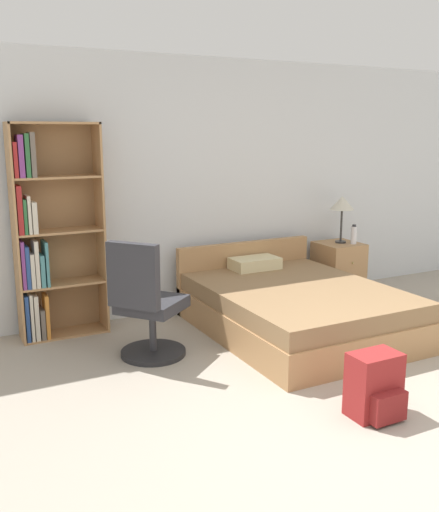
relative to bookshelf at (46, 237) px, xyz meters
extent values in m
plane|color=#A39989|center=(1.57, -3.00, -0.94)|extent=(14.00, 14.00, 0.00)
cube|color=silver|center=(1.57, 0.23, 0.36)|extent=(9.00, 0.06, 2.60)
cube|color=#AD7F51|center=(-0.27, -0.01, 0.03)|extent=(0.02, 0.31, 1.94)
cube|color=#AD7F51|center=(0.50, -0.01, 0.03)|extent=(0.02, 0.31, 1.94)
cube|color=#936C45|center=(0.12, 0.14, 0.03)|extent=(0.78, 0.01, 1.94)
cube|color=#AD7F51|center=(0.12, -0.01, -0.93)|extent=(0.74, 0.29, 0.02)
cube|color=navy|center=(-0.23, -0.06, -0.71)|extent=(0.03, 0.17, 0.42)
cube|color=beige|center=(-0.19, -0.04, -0.70)|extent=(0.03, 0.23, 0.43)
cube|color=beige|center=(-0.15, -0.06, -0.71)|extent=(0.04, 0.18, 0.41)
cube|color=#665B51|center=(-0.10, -0.03, -0.78)|extent=(0.04, 0.24, 0.28)
cube|color=orange|center=(-0.06, -0.07, -0.72)|extent=(0.03, 0.17, 0.40)
cube|color=#AD7F51|center=(0.12, -0.01, -0.44)|extent=(0.74, 0.29, 0.02)
cube|color=#7A387F|center=(-0.23, -0.04, -0.22)|extent=(0.03, 0.22, 0.43)
cube|color=navy|center=(-0.19, -0.05, -0.24)|extent=(0.03, 0.21, 0.38)
cube|color=beige|center=(-0.15, -0.04, -0.28)|extent=(0.03, 0.23, 0.31)
cube|color=beige|center=(-0.11, -0.05, -0.22)|extent=(0.03, 0.20, 0.42)
cube|color=teal|center=(-0.07, -0.05, -0.29)|extent=(0.04, 0.21, 0.29)
cube|color=teal|center=(-0.03, -0.04, -0.23)|extent=(0.03, 0.22, 0.40)
cube|color=#AD7F51|center=(0.12, -0.01, 0.04)|extent=(0.74, 0.29, 0.02)
cube|color=maroon|center=(-0.22, -0.03, 0.26)|extent=(0.04, 0.24, 0.42)
cube|color=#2D6638|center=(-0.18, -0.06, 0.20)|extent=(0.03, 0.18, 0.30)
cube|color=beige|center=(-0.15, -0.05, 0.22)|extent=(0.03, 0.21, 0.33)
cube|color=beige|center=(-0.11, -0.05, 0.19)|extent=(0.04, 0.20, 0.28)
cube|color=#AD7F51|center=(0.12, -0.01, 0.53)|extent=(0.74, 0.29, 0.02)
cube|color=maroon|center=(-0.23, -0.03, 0.69)|extent=(0.03, 0.24, 0.30)
cube|color=#7A387F|center=(-0.18, -0.05, 0.72)|extent=(0.04, 0.20, 0.36)
cube|color=#2D6638|center=(-0.13, -0.05, 0.72)|extent=(0.04, 0.20, 0.37)
cube|color=#665B51|center=(-0.08, -0.06, 0.73)|extent=(0.04, 0.19, 0.38)
cube|color=#AD7F51|center=(0.12, -0.01, 0.99)|extent=(0.78, 0.31, 0.02)
cube|color=#AD7F51|center=(2.07, -0.97, -0.80)|extent=(1.57, 2.05, 0.29)
cube|color=olive|center=(2.07, -0.97, -0.57)|extent=(1.54, 2.01, 0.17)
cube|color=#AD7F51|center=(2.07, 0.02, -0.59)|extent=(1.57, 0.08, 0.70)
cube|color=beige|center=(2.07, -0.19, -0.43)|extent=(0.50, 0.30, 0.12)
cylinder|color=#232326|center=(0.67, -0.86, -0.92)|extent=(0.55, 0.55, 0.04)
cylinder|color=#333338|center=(0.67, -0.86, -0.72)|extent=(0.06, 0.06, 0.36)
cube|color=#2D2D33|center=(0.67, -0.86, -0.49)|extent=(0.68, 0.68, 0.10)
cube|color=#2D2D33|center=(0.46, -1.04, -0.18)|extent=(0.34, 0.39, 0.52)
cube|color=#AD7F51|center=(3.22, -0.13, -0.63)|extent=(0.46, 0.47, 0.62)
sphere|color=tan|center=(3.22, -0.38, -0.51)|extent=(0.02, 0.02, 0.02)
cylinder|color=#333333|center=(3.24, -0.13, -0.31)|extent=(0.12, 0.12, 0.02)
cylinder|color=#333333|center=(3.24, -0.13, -0.12)|extent=(0.02, 0.02, 0.36)
cone|color=beige|center=(3.24, -0.13, 0.14)|extent=(0.27, 0.27, 0.15)
cylinder|color=silver|center=(3.33, -0.25, -0.22)|extent=(0.07, 0.07, 0.20)
cylinder|color=#2D2D33|center=(3.33, -0.25, -0.11)|extent=(0.04, 0.04, 0.02)
cube|color=maroon|center=(1.60, -2.53, -0.72)|extent=(0.34, 0.22, 0.44)
cube|color=maroon|center=(1.60, -2.67, -0.82)|extent=(0.26, 0.08, 0.20)
camera|label=1|loc=(-0.92, -5.18, 0.92)|focal=40.00mm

